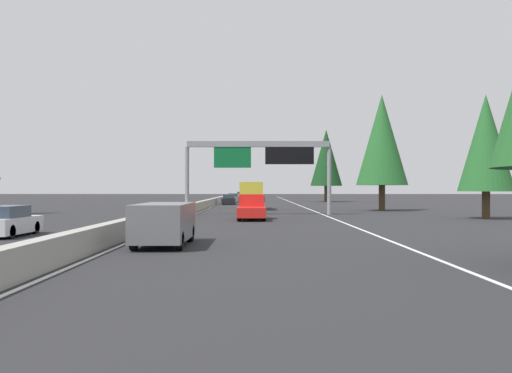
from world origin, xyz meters
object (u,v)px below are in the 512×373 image
(box_truck_far_right, at_px, (252,195))
(conifer_right_mid, at_px, (382,140))
(sedan_distant_b, at_px, (233,198))
(oncoming_near, at_px, (7,222))
(minivan_far_center, at_px, (164,222))
(sedan_far_left, at_px, (241,195))
(pickup_near_center, at_px, (252,207))
(sign_gantry_overhead, at_px, (260,156))
(sedan_mid_left, at_px, (229,200))
(conifer_right_near, at_px, (486,143))
(conifer_right_far, at_px, (326,158))

(box_truck_far_right, bearing_deg, conifer_right_mid, -105.16)
(sedan_distant_b, relative_size, oncoming_near, 1.00)
(minivan_far_center, height_order, conifer_right_mid, conifer_right_mid)
(sedan_far_left, relative_size, sedan_distant_b, 1.00)
(pickup_near_center, distance_m, box_truck_far_right, 19.74)
(sign_gantry_overhead, bearing_deg, pickup_near_center, 174.45)
(box_truck_far_right, xyz_separation_m, oncoming_near, (-34.01, 11.49, -0.93))
(sedan_mid_left, xyz_separation_m, oncoming_near, (-52.21, 8.12, 0.00))
(conifer_right_near, bearing_deg, sedan_distant_b, 22.97)
(oncoming_near, bearing_deg, box_truck_far_right, 161.33)
(conifer_right_near, bearing_deg, box_truck_far_right, 43.58)
(sign_gantry_overhead, height_order, sedan_far_left, sign_gantry_overhead)
(sign_gantry_overhead, relative_size, conifer_right_near, 1.35)
(pickup_near_center, xyz_separation_m, sedan_distant_b, (50.82, 3.43, -0.23))
(box_truck_far_right, bearing_deg, sedan_far_left, 2.57)
(box_truck_far_right, distance_m, conifer_right_near, 26.24)
(pickup_near_center, height_order, sedan_far_left, pickup_near_center)
(box_truck_far_right, bearing_deg, minivan_far_center, 175.21)
(oncoming_near, distance_m, conifer_right_near, 33.45)
(sedan_distant_b, xyz_separation_m, conifer_right_far, (3.44, -15.85, 6.86))
(sedan_distant_b, relative_size, conifer_right_near, 0.47)
(sedan_far_left, relative_size, oncoming_near, 1.00)
(oncoming_near, relative_size, conifer_right_near, 0.47)
(sedan_mid_left, bearing_deg, conifer_right_near, -150.13)
(pickup_near_center, bearing_deg, conifer_right_near, -86.94)
(pickup_near_center, relative_size, sedan_mid_left, 1.27)
(sedan_far_left, relative_size, sedan_mid_left, 1.00)
(minivan_far_center, bearing_deg, box_truck_far_right, -4.79)
(conifer_right_far, bearing_deg, minivan_far_center, 167.77)
(conifer_right_near, height_order, conifer_right_far, conifer_right_far)
(sedan_mid_left, height_order, sedan_distant_b, same)
(pickup_near_center, relative_size, conifer_right_far, 0.45)
(minivan_far_center, distance_m, conifer_right_mid, 38.97)
(sedan_distant_b, xyz_separation_m, conifer_right_near, (-49.87, -21.14, 5.04))
(conifer_right_near, bearing_deg, conifer_right_far, 5.66)
(conifer_right_mid, bearing_deg, box_truck_far_right, 74.84)
(sedan_distant_b, distance_m, conifer_right_mid, 39.11)
(pickup_near_center, bearing_deg, conifer_right_mid, -39.58)
(box_truck_far_right, xyz_separation_m, sedan_mid_left, (18.20, 3.37, -0.93))
(sign_gantry_overhead, bearing_deg, conifer_right_mid, -54.26)
(sedan_far_left, distance_m, sedan_distant_b, 40.31)
(pickup_near_center, xyz_separation_m, conifer_right_mid, (16.08, -13.29, 6.36))
(sign_gantry_overhead, xyz_separation_m, pickup_near_center, (-7.00, 0.68, -4.16))
(sedan_far_left, relative_size, conifer_right_mid, 0.37)
(minivan_far_center, xyz_separation_m, conifer_right_mid, (34.66, -16.66, 6.32))
(minivan_far_center, distance_m, sedan_distant_b, 69.40)
(minivan_far_center, distance_m, conifer_right_near, 29.13)
(pickup_near_center, relative_size, sedan_far_left, 1.27)
(box_truck_far_right, bearing_deg, sedan_distant_b, 6.01)
(conifer_right_mid, bearing_deg, oncoming_near, 140.60)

